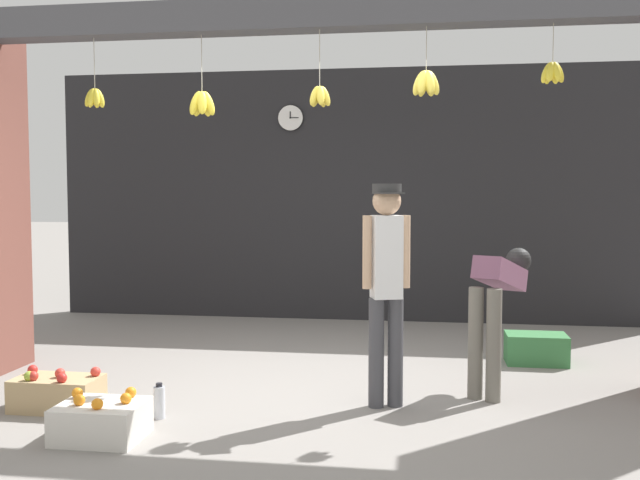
% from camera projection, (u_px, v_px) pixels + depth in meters
% --- Properties ---
extents(ground_plane, '(60.00, 60.00, 0.00)m').
position_uv_depth(ground_plane, '(311.00, 392.00, 5.44)').
color(ground_plane, gray).
extents(shop_back_wall, '(7.25, 0.12, 2.98)m').
position_uv_depth(shop_back_wall, '(354.00, 195.00, 8.50)').
color(shop_back_wall, '#232326').
rests_on(shop_back_wall, ground_plane).
extents(storefront_awning, '(5.35, 0.27, 0.88)m').
position_uv_depth(storefront_awning, '(313.00, 19.00, 5.37)').
color(storefront_awning, '#4C4C51').
extents(shopkeeper, '(0.33, 0.29, 1.58)m').
position_uv_depth(shopkeeper, '(386.00, 278.00, 5.01)').
color(shopkeeper, '#424247').
rests_on(shopkeeper, ground_plane).
extents(worker_stooping, '(0.52, 0.78, 1.08)m').
position_uv_depth(worker_stooping, '(497.00, 299.00, 5.37)').
color(worker_stooping, '#6B665B').
rests_on(worker_stooping, ground_plane).
extents(fruit_crate_oranges, '(0.51, 0.42, 0.29)m').
position_uv_depth(fruit_crate_oranges, '(101.00, 420.00, 4.39)').
color(fruit_crate_oranges, silver).
rests_on(fruit_crate_oranges, ground_plane).
extents(fruit_crate_apples, '(0.59, 0.34, 0.29)m').
position_uv_depth(fruit_crate_apples, '(57.00, 393.00, 4.99)').
color(fruit_crate_apples, tan).
rests_on(fruit_crate_apples, ground_plane).
extents(produce_box_green, '(0.53, 0.35, 0.27)m').
position_uv_depth(produce_box_green, '(536.00, 349.00, 6.34)').
color(produce_box_green, '#387A42').
rests_on(produce_box_green, ground_plane).
extents(water_bottle, '(0.08, 0.08, 0.24)m').
position_uv_depth(water_bottle, '(159.00, 402.00, 4.79)').
color(water_bottle, silver).
rests_on(water_bottle, ground_plane).
extents(wall_clock, '(0.31, 0.03, 0.31)m').
position_uv_depth(wall_clock, '(291.00, 118.00, 8.48)').
color(wall_clock, black).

